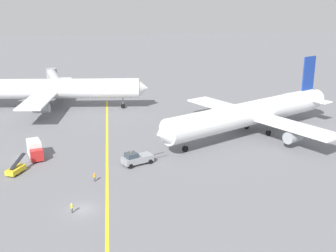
# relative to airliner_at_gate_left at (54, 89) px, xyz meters

# --- Properties ---
(ground_plane) EXTENTS (600.00, 600.00, 0.00)m
(ground_plane) POSITION_rel_airliner_at_gate_left_xyz_m (10.19, -62.26, -5.81)
(ground_plane) COLOR slate
(taxiway_stripe) EXTENTS (1.68, 120.00, 0.01)m
(taxiway_stripe) POSITION_rel_airliner_at_gate_left_xyz_m (14.12, -52.26, -5.80)
(taxiway_stripe) COLOR yellow
(taxiway_stripe) RESTS_ON ground
(airliner_at_gate_left) EXTENTS (52.94, 41.48, 15.76)m
(airliner_at_gate_left) POSITION_rel_airliner_at_gate_left_xyz_m (0.00, 0.00, 0.00)
(airliner_at_gate_left) COLOR white
(airliner_at_gate_left) RESTS_ON ground
(airliner_being_pushed) EXTENTS (48.25, 40.28, 16.54)m
(airliner_being_pushed) POSITION_rel_airliner_at_gate_left_xyz_m (47.32, -30.82, -0.78)
(airliner_being_pushed) COLOR white
(airliner_being_pushed) RESTS_ON ground
(pushback_tug) EXTENTS (8.88, 5.15, 2.85)m
(pushback_tug) POSITION_rel_airliner_at_gate_left_xyz_m (19.85, -45.36, -4.60)
(pushback_tug) COLOR gray
(pushback_tug) RESTS_ON ground
(gse_belt_loader_portside) EXTENTS (3.33, 4.98, 3.02)m
(gse_belt_loader_portside) POSITION_rel_airliner_at_gate_left_xyz_m (-2.32, -46.59, -4.98)
(gse_belt_loader_portside) COLOR gold
(gse_belt_loader_portside) RESTS_ON ground
(gse_catering_truck_tall) EXTENTS (4.00, 6.29, 3.50)m
(gse_catering_truck_tall) POSITION_rel_airliner_at_gate_left_xyz_m (0.04, -39.12, -4.05)
(gse_catering_truck_tall) COLOR red
(gse_catering_truck_tall) RESTS_ON ground
(ground_crew_marshaller_foreground) EXTENTS (0.48, 0.36, 1.59)m
(ground_crew_marshaller_foreground) POSITION_rel_airliner_at_gate_left_xyz_m (8.82, -63.10, -4.98)
(ground_crew_marshaller_foreground) COLOR #4C4C51
(ground_crew_marshaller_foreground) RESTS_ON ground
(ground_crew_wing_walker_right) EXTENTS (0.42, 0.41, 1.62)m
(ground_crew_wing_walker_right) POSITION_rel_airliner_at_gate_left_xyz_m (11.97, -52.19, -4.97)
(ground_crew_wing_walker_right) COLOR #4C4C51
(ground_crew_wing_walker_right) RESTS_ON ground
(jet_bridge) EXTENTS (7.48, 21.07, 5.91)m
(jet_bridge) POSITION_rel_airliner_at_gate_left_xyz_m (-3.20, 28.58, -1.68)
(jet_bridge) COLOR #B7B7BC
(jet_bridge) RESTS_ON ground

